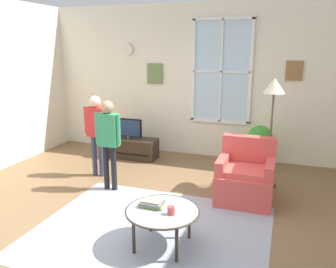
% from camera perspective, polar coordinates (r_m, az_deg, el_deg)
% --- Properties ---
extents(ground_plane, '(6.62, 6.35, 0.02)m').
position_cam_1_polar(ground_plane, '(4.46, -5.34, -14.11)').
color(ground_plane, brown).
extents(back_wall, '(6.02, 0.17, 2.92)m').
position_cam_1_polar(back_wall, '(6.72, 4.95, 8.80)').
color(back_wall, silver).
rests_on(back_wall, ground_plane).
extents(area_rug, '(2.70, 2.20, 0.01)m').
position_cam_1_polar(area_rug, '(4.19, -2.83, -15.83)').
color(area_rug, '#999EAD').
rests_on(area_rug, ground_plane).
extents(tv_stand, '(1.12, 0.42, 0.39)m').
position_cam_1_polar(tv_stand, '(6.73, -6.52, -2.30)').
color(tv_stand, '#2D2319').
rests_on(tv_stand, ground_plane).
extents(television, '(0.54, 0.08, 0.39)m').
position_cam_1_polar(television, '(6.62, -6.63, 1.00)').
color(television, '#4C4C4C').
rests_on(television, tv_stand).
extents(armchair, '(0.76, 0.74, 0.87)m').
position_cam_1_polar(armchair, '(4.94, 12.85, -7.17)').
color(armchair, '#D14C47').
rests_on(armchair, ground_plane).
extents(coffee_table, '(0.81, 0.81, 0.43)m').
position_cam_1_polar(coffee_table, '(3.73, -0.93, -12.93)').
color(coffee_table, '#99B2B7').
rests_on(coffee_table, ground_plane).
extents(book_stack, '(0.27, 0.19, 0.07)m').
position_cam_1_polar(book_stack, '(3.79, -2.66, -11.48)').
color(book_stack, '#B1C654').
rests_on(book_stack, coffee_table).
extents(cup, '(0.08, 0.08, 0.09)m').
position_cam_1_polar(cup, '(3.61, 0.53, -12.67)').
color(cup, '#BF3F3F').
rests_on(cup, coffee_table).
extents(remote_near_books, '(0.07, 0.15, 0.02)m').
position_cam_1_polar(remote_near_books, '(3.79, -1.35, -11.88)').
color(remote_near_books, black).
rests_on(remote_near_books, coffee_table).
extents(person_green_shirt, '(0.41, 0.19, 1.36)m').
position_cam_1_polar(person_green_shirt, '(5.08, -9.90, -0.19)').
color(person_green_shirt, black).
rests_on(person_green_shirt, ground_plane).
extents(person_red_shirt, '(0.41, 0.19, 1.35)m').
position_cam_1_polar(person_red_shirt, '(5.69, -11.91, 1.22)').
color(person_red_shirt, '#333851').
rests_on(person_red_shirt, ground_plane).
extents(potted_plant_by_window, '(0.43, 0.43, 0.79)m').
position_cam_1_polar(potted_plant_by_window, '(6.17, 15.09, -1.15)').
color(potted_plant_by_window, '#9E6B4C').
rests_on(potted_plant_by_window, ground_plane).
extents(floor_lamp, '(0.32, 0.32, 1.67)m').
position_cam_1_polar(floor_lamp, '(5.26, 17.23, 5.95)').
color(floor_lamp, black).
rests_on(floor_lamp, ground_plane).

